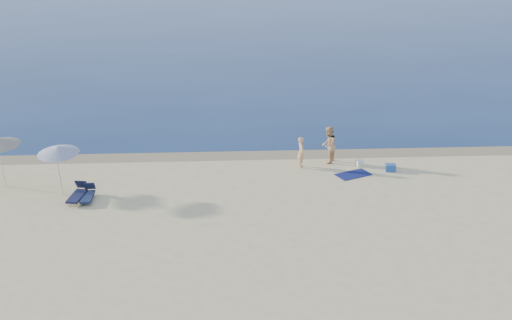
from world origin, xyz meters
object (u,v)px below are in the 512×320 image
(blue_cooler, at_px, (390,168))
(umbrella_near, at_px, (58,150))
(person_right, at_px, (329,145))
(person_left, at_px, (301,152))

(blue_cooler, distance_m, umbrella_near, 16.15)
(person_right, bearing_deg, person_left, -47.17)
(person_left, xyz_separation_m, umbrella_near, (-11.48, -2.70, 1.32))
(blue_cooler, height_order, umbrella_near, umbrella_near)
(person_right, distance_m, umbrella_near, 13.41)
(person_left, height_order, umbrella_near, umbrella_near)
(person_left, xyz_separation_m, person_right, (1.49, 0.55, 0.17))
(person_left, relative_size, umbrella_near, 0.66)
(person_left, xyz_separation_m, blue_cooler, (4.45, -0.82, -0.63))
(person_right, relative_size, umbrella_near, 0.80)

